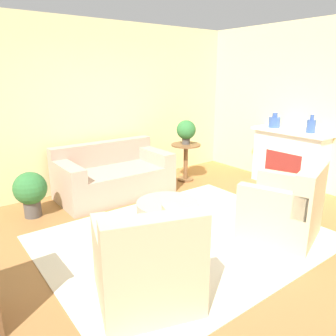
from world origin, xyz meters
TOP-DOWN VIEW (x-y plane):
  - ground_plane at (0.00, 0.00)m, footprint 16.00×16.00m
  - wall_back at (0.00, 2.52)m, footprint 8.93×0.12m
  - wall_right at (2.97, 0.00)m, footprint 0.12×9.81m
  - rug at (0.00, 0.00)m, footprint 3.27×2.57m
  - couch at (0.03, 1.89)m, footprint 1.80×0.96m
  - armchair_left at (-1.00, -0.68)m, footprint 1.05×1.05m
  - armchair_right at (1.00, -0.68)m, footprint 1.05×1.05m
  - ottoman_table at (-0.12, 0.20)m, footprint 0.76×0.76m
  - side_table at (1.48, 1.76)m, footprint 0.54×0.54m
  - fireplace at (2.72, 0.42)m, footprint 0.44×1.37m
  - vase_mantel_near at (2.71, 0.77)m, footprint 0.20×0.20m
  - vase_mantel_far at (2.71, 0.07)m, footprint 0.14×0.14m
  - potted_plant_on_side_table at (1.48, 1.76)m, footprint 0.35×0.35m
  - potted_plant_floor at (-1.29, 1.81)m, footprint 0.45×0.45m

SIDE VIEW (x-z plane):
  - ground_plane at x=0.00m, z-range 0.00..0.00m
  - rug at x=0.00m, z-range 0.00..0.01m
  - ottoman_table at x=-0.12m, z-range 0.07..0.51m
  - couch at x=0.03m, z-range -0.11..0.73m
  - armchair_left at x=-1.00m, z-range -0.10..0.82m
  - armchair_right at x=1.00m, z-range -0.10..0.82m
  - potted_plant_floor at x=-1.29m, z-range 0.06..0.71m
  - side_table at x=1.48m, z-range 0.13..0.82m
  - fireplace at x=2.72m, z-range 0.03..1.04m
  - potted_plant_on_side_table at x=1.48m, z-range 0.73..1.17m
  - vase_mantel_near at x=2.71m, z-range 0.99..1.25m
  - vase_mantel_far at x=2.71m, z-range 0.98..1.28m
  - wall_back at x=0.00m, z-range 0.00..2.80m
  - wall_right at x=2.97m, z-range 0.00..2.80m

